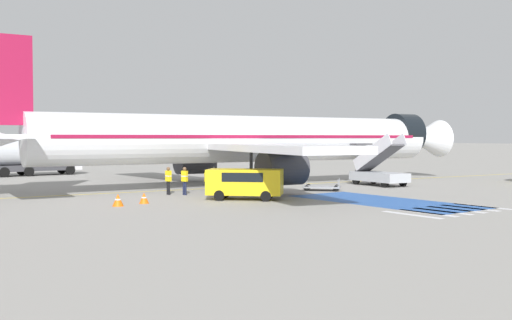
{
  "coord_description": "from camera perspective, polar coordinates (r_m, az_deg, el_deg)",
  "views": [
    {
      "loc": [
        -27.53,
        -38.28,
        3.85
      ],
      "look_at": [
        -0.65,
        -1.94,
        2.11
      ],
      "focal_mm": 42.0,
      "sensor_mm": 36.0,
      "label": 1
    }
  ],
  "objects": [
    {
      "name": "apron_stand_patch_blue",
      "position": [
        36.59,
        12.06,
        -3.87
      ],
      "size": [
        5.07,
        11.97,
        0.01
      ],
      "primitive_type": "cube",
      "color": "#2856A8",
      "rests_on": "ground_plane"
    },
    {
      "name": "apron_walkway_bar_4",
      "position": [
        34.5,
        19.64,
        -4.32
      ],
      "size": [
        0.44,
        3.6,
        0.01
      ],
      "primitive_type": "cube",
      "color": "silver",
      "rests_on": "ground_plane"
    },
    {
      "name": "ground_crew_0",
      "position": [
        39.89,
        -6.82,
        -1.79
      ],
      "size": [
        0.34,
        0.48,
        1.86
      ],
      "rotation": [
        0.0,
        0.0,
        4.99
      ],
      "color": "#191E38",
      "rests_on": "ground_plane"
    },
    {
      "name": "apron_leadline_yellow",
      "position": [
        46.58,
        -0.48,
        -2.53
      ],
      "size": [
        76.97,
        8.56,
        0.01
      ],
      "primitive_type": "cube",
      "rotation": [
        0.0,
        0.0,
        -1.68
      ],
      "color": "gold",
      "rests_on": "ground_plane"
    },
    {
      "name": "apron_walkway_bar_2",
      "position": [
        32.54,
        17.27,
        -4.68
      ],
      "size": [
        0.44,
        3.6,
        0.01
      ],
      "primitive_type": "cube",
      "color": "silver",
      "rests_on": "ground_plane"
    },
    {
      "name": "apron_walkway_bar_1",
      "position": [
        31.59,
        15.98,
        -4.87
      ],
      "size": [
        0.44,
        3.6,
        0.01
      ],
      "primitive_type": "cube",
      "color": "silver",
      "rests_on": "ground_plane"
    },
    {
      "name": "ground_plane",
      "position": [
        47.31,
        -0.76,
        -2.46
      ],
      "size": [
        600.0,
        600.0,
        0.0
      ],
      "primitive_type": "plane",
      "color": "gray"
    },
    {
      "name": "apron_walkway_bar_0",
      "position": [
        30.65,
        14.61,
        -5.07
      ],
      "size": [
        0.44,
        3.6,
        0.01
      ],
      "primitive_type": "cube",
      "color": "silver",
      "rests_on": "ground_plane"
    },
    {
      "name": "fuel_tanker",
      "position": [
        63.77,
        -20.56,
        0.3
      ],
      "size": [
        9.13,
        2.82,
        3.7
      ],
      "rotation": [
        0.0,
        0.0,
        -1.55
      ],
      "color": "#38383D",
      "rests_on": "ground_plane"
    },
    {
      "name": "traffic_cone_1",
      "position": [
        35.26,
        -10.62,
        -3.57
      ],
      "size": [
        0.57,
        0.57,
        0.64
      ],
      "color": "orange",
      "rests_on": "ground_plane"
    },
    {
      "name": "apron_walkway_bar_5",
      "position": [
        35.5,
        20.72,
        -4.15
      ],
      "size": [
        0.44,
        3.6,
        0.01
      ],
      "primitive_type": "cube",
      "color": "silver",
      "rests_on": "ground_plane"
    },
    {
      "name": "baggage_cart",
      "position": [
        43.28,
        6.3,
        -2.57
      ],
      "size": [
        2.86,
        2.94,
        0.87
      ],
      "rotation": [
        0.0,
        0.0,
        0.73
      ],
      "color": "gray",
      "rests_on": "ground_plane"
    },
    {
      "name": "boarding_stairs_forward",
      "position": [
        48.38,
        11.6,
        -1.2
      ],
      "size": [
        2.71,
        5.41,
        4.15
      ],
      "rotation": [
        0.0,
        0.0,
        -0.11
      ],
      "color": "#ADB2BA",
      "rests_on": "ground_plane"
    },
    {
      "name": "ground_crew_2",
      "position": [
        40.22,
        -8.35,
        -1.76
      ],
      "size": [
        0.3,
        0.46,
        1.86
      ],
      "rotation": [
        0.0,
        0.0,
        1.73
      ],
      "color": "black",
      "rests_on": "ground_plane"
    },
    {
      "name": "airliner",
      "position": [
        46.08,
        -1.22,
        1.95
      ],
      "size": [
        42.81,
        34.04,
        10.27
      ],
      "rotation": [
        0.0,
        0.0,
        -1.68
      ],
      "color": "silver",
      "rests_on": "ground_plane"
    },
    {
      "name": "service_van_0",
      "position": [
        36.73,
        -1.06,
        -2.03
      ],
      "size": [
        4.65,
        4.63,
        1.87
      ],
      "rotation": [
        0.0,
        0.0,
        0.79
      ],
      "color": "yellow",
      "rests_on": "ground_plane"
    },
    {
      "name": "ground_crew_1",
      "position": [
        42.7,
        1.99,
        -1.53
      ],
      "size": [
        0.32,
        0.47,
        1.84
      ],
      "rotation": [
        0.0,
        0.0,
        4.95
      ],
      "color": "black",
      "rests_on": "ground_plane"
    },
    {
      "name": "traffic_cone_0",
      "position": [
        34.15,
        -13.01,
        -3.73
      ],
      "size": [
        0.63,
        0.63,
        0.7
      ],
      "color": "orange",
      "rests_on": "ground_plane"
    },
    {
      "name": "apron_walkway_bar_3",
      "position": [
        33.51,
        18.49,
        -4.49
      ],
      "size": [
        0.44,
        3.6,
        0.01
      ],
      "primitive_type": "cube",
      "color": "silver",
      "rests_on": "ground_plane"
    },
    {
      "name": "ground_crew_3",
      "position": [
        41.25,
        -4.64,
        -1.87
      ],
      "size": [
        0.47,
        0.33,
        1.61
      ],
      "rotation": [
        0.0,
        0.0,
        2.88
      ],
      "color": "#191E38",
      "rests_on": "ground_plane"
    }
  ]
}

